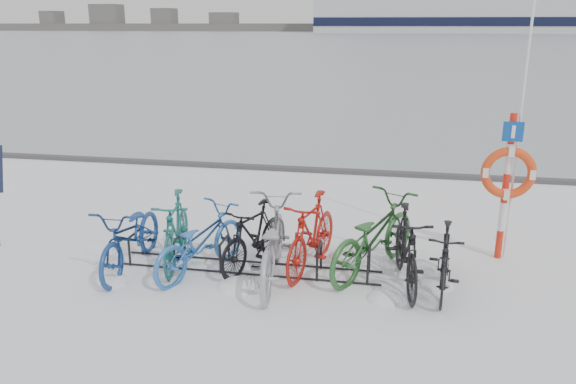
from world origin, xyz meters
name	(u,v)px	position (x,y,z in m)	size (l,w,h in m)	color
ground	(248,269)	(0.00, 0.00, 0.00)	(900.00, 900.00, 0.00)	white
ice_sheet	(392,37)	(0.00, 155.00, 0.01)	(400.00, 298.00, 0.02)	#95A0A9
quay_edge	(308,170)	(0.00, 5.90, 0.05)	(400.00, 0.25, 0.10)	#3F3F42
bike_rack	(248,258)	(0.00, 0.00, 0.18)	(4.00, 0.48, 0.46)	black
lifebuoy_station	(508,173)	(3.78, 1.09, 1.40)	(0.80, 0.23, 4.17)	red
shoreline	(142,25)	(-122.02, 260.00, 2.79)	(180.00, 12.00, 9.50)	#494949
bike_0	(131,234)	(-1.72, -0.25, 0.53)	(0.71, 2.03, 1.07)	navy
bike_1	(176,228)	(-1.14, 0.05, 0.56)	(0.52, 1.85, 1.11)	#1A605E
bike_2	(200,239)	(-0.67, -0.19, 0.50)	(0.67, 1.92, 1.01)	#2C69B7
bike_3	(254,234)	(0.07, 0.15, 0.51)	(0.48, 1.69, 1.02)	black
bike_4	(271,240)	(0.42, -0.25, 0.59)	(0.79, 2.26, 1.18)	#96979D
bike_5	(312,231)	(0.93, 0.24, 0.58)	(0.54, 1.93, 1.16)	#A7170F
bike_6	(373,233)	(1.84, 0.32, 0.58)	(0.77, 2.22, 1.17)	#285E29
bike_7	(406,246)	(2.31, -0.07, 0.57)	(0.53, 1.88, 1.13)	black
bike_8	(445,258)	(2.84, -0.17, 0.48)	(0.45, 1.59, 0.96)	black
snow_drifts	(268,277)	(0.36, -0.23, 0.00)	(5.85, 2.11, 0.21)	white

